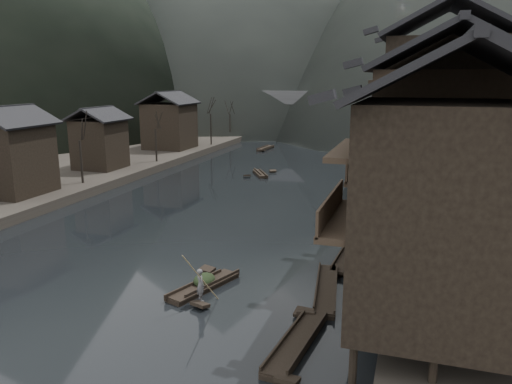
% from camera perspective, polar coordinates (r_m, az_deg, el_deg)
% --- Properties ---
extents(water, '(300.00, 300.00, 0.00)m').
position_cam_1_polar(water, '(33.52, -11.73, -8.00)').
color(water, black).
rests_on(water, ground).
extents(left_bank, '(40.00, 200.00, 1.20)m').
position_cam_1_polar(left_bank, '(84.88, -19.11, 4.78)').
color(left_bank, '#2D2823').
rests_on(left_bank, ground).
extents(stilt_houses, '(9.00, 67.60, 16.53)m').
position_cam_1_polar(stilt_houses, '(46.53, 19.97, 9.05)').
color(stilt_houses, black).
rests_on(stilt_houses, ground).
extents(left_houses, '(8.10, 53.20, 8.73)m').
position_cam_1_polar(left_houses, '(59.84, -19.69, 6.39)').
color(left_houses, black).
rests_on(left_houses, left_bank).
extents(bare_trees, '(3.83, 72.73, 7.66)m').
position_cam_1_polar(bare_trees, '(59.67, -15.66, 7.19)').
color(bare_trees, black).
rests_on(bare_trees, left_bank).
extents(moored_sampans, '(3.04, 49.14, 0.47)m').
position_cam_1_polar(moored_sampans, '(43.61, 12.25, -2.75)').
color(moored_sampans, black).
rests_on(moored_sampans, water).
extents(midriver_boats, '(8.06, 26.21, 0.44)m').
position_cam_1_polar(midriver_boats, '(72.86, 0.86, 3.91)').
color(midriver_boats, black).
rests_on(midriver_boats, water).
extents(stone_bridge, '(40.00, 6.00, 9.00)m').
position_cam_1_polar(stone_bridge, '(100.49, 8.97, 9.13)').
color(stone_bridge, '#4C4C4F').
rests_on(stone_bridge, ground).
extents(hero_sampan, '(2.69, 5.47, 0.44)m').
position_cam_1_polar(hero_sampan, '(29.23, -5.97, -10.60)').
color(hero_sampan, black).
rests_on(hero_sampan, water).
extents(cargo_heap, '(1.20, 1.58, 0.72)m').
position_cam_1_polar(cargo_heap, '(29.23, -5.95, -9.32)').
color(cargo_heap, black).
rests_on(cargo_heap, hero_sampan).
extents(boatman, '(0.77, 0.76, 1.80)m').
position_cam_1_polar(boatman, '(27.03, -6.38, -10.03)').
color(boatman, '#5E5E60').
rests_on(boatman, hero_sampan).
extents(bamboo_pole, '(1.26, 2.52, 3.72)m').
position_cam_1_polar(bamboo_pole, '(25.99, -6.13, -4.49)').
color(bamboo_pole, '#8C7A51').
rests_on(bamboo_pole, boatman).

